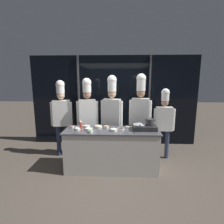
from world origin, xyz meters
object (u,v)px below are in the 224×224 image
portable_stove (144,127)px  serving_spoon_slotted (81,126)px  prep_bowl_rice (78,129)px  chef_apprentice (164,118)px  stock_pot (150,122)px  chef_sous (87,111)px  prep_bowl_ginger (99,127)px  prep_bowl_carrots (106,127)px  prep_bowl_chili_flakes (72,127)px  frying_pan (139,124)px  prep_bowl_bean_sprouts (114,130)px  chef_line (112,111)px  prep_bowl_scallions (91,131)px  prep_bowl_mushrooms (128,127)px  prep_bowl_chicken (87,126)px  chef_pastry (140,110)px  squeeze_bottle_chili (81,125)px  chef_head (62,112)px  prep_bowl_onion (89,129)px  prep_bowl_soy_glaze (121,129)px

portable_stove → serving_spoon_slotted: bearing=171.6°
prep_bowl_rice → chef_apprentice: bearing=18.5°
stock_pot → chef_sous: bearing=158.8°
portable_stove → prep_bowl_ginger: portable_stove is taller
prep_bowl_carrots → chef_apprentice: 1.49m
prep_bowl_ginger → prep_bowl_chili_flakes: prep_bowl_ginger is taller
frying_pan → prep_bowl_carrots: bearing=174.0°
prep_bowl_chili_flakes → prep_bowl_bean_sprouts: bearing=-12.3°
chef_line → prep_bowl_scallions: bearing=76.0°
frying_pan → prep_bowl_chili_flakes: bearing=178.0°
prep_bowl_mushrooms → chef_apprentice: 1.04m
prep_bowl_carrots → prep_bowl_chicken: prep_bowl_carrots is taller
prep_bowl_ginger → serving_spoon_slotted: prep_bowl_ginger is taller
prep_bowl_bean_sprouts → prep_bowl_scallions: size_ratio=1.57×
chef_pastry → prep_bowl_bean_sprouts: bearing=60.7°
stock_pot → squeeze_bottle_chili: stock_pot is taller
stock_pot → chef_sous: chef_sous is taller
stock_pot → prep_bowl_chili_flakes: (-1.73, 0.05, -0.15)m
prep_bowl_mushrooms → chef_pastry: 0.67m
prep_bowl_carrots → prep_bowl_chicken: 0.46m
prep_bowl_ginger → chef_apprentice: chef_apprentice is taller
prep_bowl_bean_sprouts → chef_head: 1.60m
prep_bowl_onion → prep_bowl_chili_flakes: 0.44m
portable_stove → prep_bowl_ginger: size_ratio=3.11×
prep_bowl_scallions → portable_stove: bearing=14.4°
portable_stove → prep_bowl_mushrooms: (-0.36, 0.09, -0.03)m
portable_stove → prep_bowl_rice: portable_stove is taller
squeeze_bottle_chili → prep_bowl_chicken: 0.19m
prep_bowl_chili_flakes → prep_bowl_ginger: bearing=3.4°
prep_bowl_chicken → prep_bowl_onion: size_ratio=0.94×
squeeze_bottle_chili → prep_bowl_chili_flakes: squeeze_bottle_chili is taller
prep_bowl_carrots → portable_stove: bearing=-4.9°
chef_head → frying_pan: bearing=153.1°
prep_bowl_chicken → chef_head: (-0.74, 0.49, 0.23)m
squeeze_bottle_chili → prep_bowl_chicken: (0.11, 0.13, -0.07)m
stock_pot → prep_bowl_scallions: bearing=-166.9°
stock_pot → chef_pastry: chef_pastry is taller
chef_line → frying_pan: bearing=148.8°
portable_stove → serving_spoon_slotted: size_ratio=2.20×
chef_sous → chef_line: size_ratio=0.97×
prep_bowl_onion → chef_apprentice: 1.90m
prep_bowl_rice → chef_pastry: bearing=25.8°
portable_stove → prep_bowl_chicken: portable_stove is taller
prep_bowl_chicken → chef_apprentice: size_ratio=0.08×
chef_line → prep_bowl_mushrooms: bearing=140.0°
prep_bowl_carrots → chef_apprentice: bearing=19.4°
prep_bowl_bean_sprouts → frying_pan: bearing=15.8°
serving_spoon_slotted → portable_stove: bearing=-8.4°
serving_spoon_slotted → chef_head: bearing=144.1°
prep_bowl_chicken → prep_bowl_soy_glaze: (0.79, -0.18, -0.00)m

